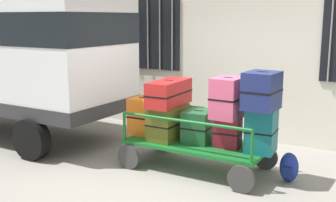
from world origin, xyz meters
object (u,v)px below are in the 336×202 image
object	(u,v)px
suitcase_right_bottom	(261,131)
suitcase_midright_bottom	(228,133)
suitcase_left_bottom	(143,116)
van	(9,50)
luggage_cart	(197,147)
suitcase_midleft_middle	(169,93)
suitcase_midleft_bottom	(168,122)
suitcase_center_bottom	(198,126)
suitcase_midright_middle	(228,98)
suitcase_right_middle	(262,91)
backpack	(289,167)

from	to	relation	value
suitcase_right_bottom	suitcase_midright_bottom	bearing A→B (deg)	-176.69
suitcase_left_bottom	suitcase_right_bottom	world-z (taller)	suitcase_right_bottom
van	suitcase_right_bottom	size ratio (longest dim) A/B	7.74
luggage_cart	suitcase_midleft_middle	distance (m)	0.96
suitcase_midleft_bottom	suitcase_midright_bottom	world-z (taller)	suitcase_midleft_bottom
van	suitcase_midright_bottom	distance (m)	4.78
luggage_cart	suitcase_midright_bottom	distance (m)	0.59
suitcase_midleft_bottom	suitcase_center_bottom	bearing A→B (deg)	7.73
suitcase_center_bottom	suitcase_midleft_middle	bearing A→B (deg)	-175.37
suitcase_midleft_bottom	suitcase_center_bottom	world-z (taller)	suitcase_midleft_bottom
suitcase_center_bottom	suitcase_right_bottom	bearing A→B (deg)	-0.40
suitcase_midleft_bottom	suitcase_left_bottom	bearing A→B (deg)	175.59
suitcase_center_bottom	suitcase_midright_middle	distance (m)	0.72
suitcase_left_bottom	suitcase_midleft_bottom	world-z (taller)	suitcase_left_bottom
suitcase_center_bottom	suitcase_midright_bottom	world-z (taller)	suitcase_center_bottom
van	suitcase_midleft_middle	world-z (taller)	van
suitcase_midright_bottom	van	bearing A→B (deg)	-179.70
luggage_cart	suitcase_midleft_middle	bearing A→B (deg)	-179.02
van	suitcase_midright_bottom	size ratio (longest dim) A/B	10.89
suitcase_right_middle	suitcase_midleft_bottom	bearing A→B (deg)	-179.90
suitcase_midleft_bottom	suitcase_midleft_middle	bearing A→B (deg)	90.00
luggage_cart	suitcase_right_bottom	world-z (taller)	suitcase_right_bottom
suitcase_midright_middle	van	bearing A→B (deg)	179.96
suitcase_midright_middle	backpack	distance (m)	1.33
suitcase_left_bottom	suitcase_right_middle	distance (m)	2.10
van	backpack	distance (m)	5.75
suitcase_midright_bottom	suitcase_midright_middle	xyz separation A→B (m)	(0.00, -0.03, 0.53)
van	suitcase_midright_middle	bearing A→B (deg)	-0.04
suitcase_left_bottom	suitcase_midleft_middle	bearing A→B (deg)	-1.28
suitcase_right_bottom	suitcase_right_middle	size ratio (longest dim) A/B	1.16
van	suitcase_right_middle	xyz separation A→B (m)	(5.17, -0.01, -0.36)
suitcase_center_bottom	suitcase_midright_bottom	size ratio (longest dim) A/B	1.13
van	suitcase_midright_middle	size ratio (longest dim) A/B	8.20
suitcase_midright_bottom	suitcase_right_bottom	distance (m)	0.51
suitcase_midleft_bottom	suitcase_right_middle	bearing A→B (deg)	0.10
suitcase_center_bottom	suitcase_right_bottom	distance (m)	1.01
suitcase_midright_middle	suitcase_right_bottom	world-z (taller)	suitcase_midright_middle
suitcase_midleft_bottom	suitcase_midright_bottom	bearing A→B (deg)	1.83
suitcase_midright_bottom	suitcase_right_middle	distance (m)	0.85
suitcase_right_bottom	suitcase_right_middle	xyz separation A→B (m)	(0.00, -0.06, 0.59)
luggage_cart	suitcase_midleft_bottom	bearing A→B (deg)	-175.89
suitcase_midright_bottom	suitcase_center_bottom	bearing A→B (deg)	175.89
suitcase_center_bottom	suitcase_right_middle	bearing A→B (deg)	-3.73
suitcase_center_bottom	suitcase_right_middle	world-z (taller)	suitcase_right_middle
suitcase_right_middle	suitcase_left_bottom	bearing A→B (deg)	178.97
suitcase_right_bottom	luggage_cart	bearing A→B (deg)	-178.57
suitcase_midleft_bottom	suitcase_midright_middle	world-z (taller)	suitcase_midright_middle
van	suitcase_center_bottom	bearing A→B (deg)	0.83
suitcase_midleft_bottom	suitcase_center_bottom	xyz separation A→B (m)	(0.50, 0.07, -0.02)
van	backpack	bearing A→B (deg)	2.25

